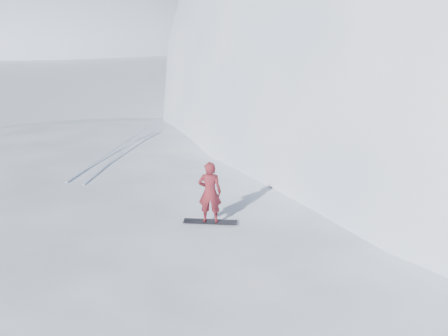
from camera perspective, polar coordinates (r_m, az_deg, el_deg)
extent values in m
plane|color=white|center=(13.94, -15.55, -15.84)|extent=(400.00, 400.00, 0.00)
ellipsoid|color=white|center=(15.57, -6.03, -10.82)|extent=(36.00, 28.00, 4.80)
ellipsoid|color=white|center=(128.03, -1.20, 17.29)|extent=(140.00, 90.00, 36.00)
ellipsoid|color=white|center=(19.18, -10.15, -4.61)|extent=(7.00, 6.30, 1.00)
ellipsoid|color=white|center=(15.16, 17.16, -12.73)|extent=(4.00, 3.60, 0.60)
cube|color=black|center=(12.65, -1.59, -6.13)|extent=(1.37, 0.61, 0.02)
imported|color=maroon|center=(12.31, -1.63, -2.79)|extent=(0.66, 0.53, 1.59)
cube|color=silver|center=(18.16, -12.64, 1.97)|extent=(0.61, 5.98, 0.04)
cube|color=silver|center=(17.96, -11.58, 1.84)|extent=(1.01, 5.93, 0.04)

